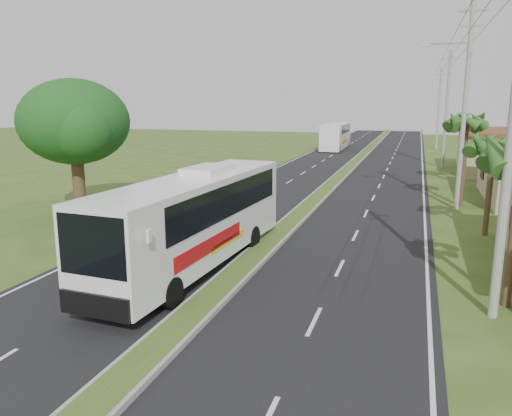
% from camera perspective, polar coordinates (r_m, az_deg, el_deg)
% --- Properties ---
extents(ground, '(180.00, 180.00, 0.00)m').
position_cam_1_polar(ground, '(15.96, -5.99, -11.20)').
color(ground, '#384E1C').
rests_on(ground, ground).
extents(road_asphalt, '(14.00, 160.00, 0.02)m').
position_cam_1_polar(road_asphalt, '(34.50, 7.47, 1.49)').
color(road_asphalt, black).
rests_on(road_asphalt, ground).
extents(median_strip, '(1.20, 160.00, 0.18)m').
position_cam_1_polar(median_strip, '(34.48, 7.48, 1.64)').
color(median_strip, gray).
rests_on(median_strip, ground).
extents(lane_edge_left, '(0.12, 160.00, 0.01)m').
position_cam_1_polar(lane_edge_left, '(36.27, -2.99, 2.08)').
color(lane_edge_left, silver).
rests_on(lane_edge_left, ground).
extents(lane_edge_right, '(0.12, 160.00, 0.01)m').
position_cam_1_polar(lane_edge_right, '(33.98, 18.65, 0.77)').
color(lane_edge_right, silver).
rests_on(lane_edge_right, ground).
extents(shop_far, '(8.60, 11.60, 3.82)m').
position_cam_1_polar(shop_far, '(50.21, 27.04, 5.79)').
color(shop_far, tan).
rests_on(shop_far, ground).
extents(palm_verge_b, '(2.40, 2.40, 5.05)m').
position_cam_1_polar(palm_verge_b, '(25.68, 25.51, 6.60)').
color(palm_verge_b, '#473321').
rests_on(palm_verge_b, ground).
extents(palm_verge_c, '(2.40, 2.40, 5.85)m').
position_cam_1_polar(palm_verge_c, '(32.52, 23.02, 9.08)').
color(palm_verge_c, '#473321').
rests_on(palm_verge_c, ground).
extents(palm_verge_d, '(2.40, 2.40, 5.25)m').
position_cam_1_polar(palm_verge_d, '(41.55, 22.61, 8.77)').
color(palm_verge_d, '#473321').
rests_on(palm_verge_d, ground).
extents(shade_tree, '(6.30, 6.00, 7.54)m').
position_cam_1_polar(shade_tree, '(29.63, -20.19, 8.91)').
color(shade_tree, '#473321').
rests_on(shade_tree, ground).
extents(utility_pole_b, '(3.20, 0.28, 12.00)m').
position_cam_1_polar(utility_pole_b, '(31.48, 22.74, 11.11)').
color(utility_pole_b, gray).
rests_on(utility_pole_b, ground).
extents(utility_pole_c, '(1.60, 0.28, 11.00)m').
position_cam_1_polar(utility_pole_c, '(51.44, 20.96, 10.62)').
color(utility_pole_c, gray).
rests_on(utility_pole_c, ground).
extents(utility_pole_d, '(1.60, 0.28, 10.50)m').
position_cam_1_polar(utility_pole_d, '(71.43, 20.17, 10.67)').
color(utility_pole_d, gray).
rests_on(utility_pole_d, ground).
extents(coach_bus_main, '(3.14, 11.87, 3.80)m').
position_cam_1_polar(coach_bus_main, '(19.02, -6.92, -0.77)').
color(coach_bus_main, white).
rests_on(coach_bus_main, ground).
extents(coach_bus_far, '(2.72, 11.68, 3.39)m').
position_cam_1_polar(coach_bus_far, '(68.31, 9.12, 8.27)').
color(coach_bus_far, white).
rests_on(coach_bus_far, ground).
extents(motorcyclist, '(1.91, 1.01, 2.30)m').
position_cam_1_polar(motorcyclist, '(25.63, -0.84, -0.24)').
color(motorcyclist, black).
rests_on(motorcyclist, ground).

